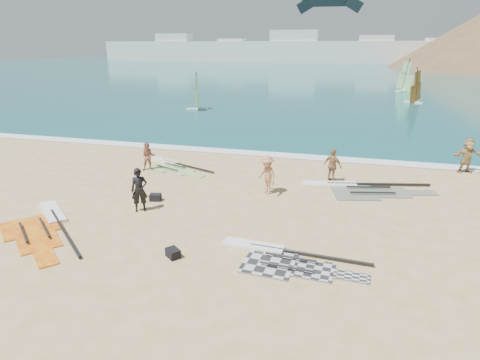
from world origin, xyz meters
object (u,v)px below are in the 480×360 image
(gear_bag_near, at_px, (155,197))
(person_wetsuit, at_px, (139,190))
(beachgoer_right, at_px, (467,156))
(beachgoer_back, at_px, (333,166))
(rig_green, at_px, (171,166))
(gear_bag_far, at_px, (173,253))
(rig_red, at_px, (45,225))
(rig_grey, at_px, (278,257))
(beachgoer_mid, at_px, (267,175))
(beachgoer_left, at_px, (148,157))
(rig_orange, at_px, (357,188))

(gear_bag_near, distance_m, person_wetsuit, 1.50)
(beachgoer_right, bearing_deg, beachgoer_back, -172.90)
(rig_green, bearing_deg, beachgoer_right, 33.18)
(person_wetsuit, height_order, beachgoer_right, beachgoer_right)
(gear_bag_far, distance_m, person_wetsuit, 4.57)
(rig_red, distance_m, gear_bag_far, 6.01)
(rig_grey, distance_m, beachgoer_back, 8.73)
(rig_red, height_order, beachgoer_mid, beachgoer_mid)
(rig_grey, xyz_separation_m, gear_bag_near, (-6.43, 3.70, 0.11))
(rig_grey, height_order, beachgoer_mid, beachgoer_mid)
(rig_green, distance_m, beachgoer_left, 1.56)
(rig_red, bearing_deg, rig_orange, 73.19)
(beachgoer_right, bearing_deg, rig_orange, -162.54)
(person_wetsuit, distance_m, beachgoer_back, 9.91)
(beachgoer_mid, distance_m, beachgoer_back, 3.93)
(rig_orange, xyz_separation_m, person_wetsuit, (-9.08, -5.36, 0.91))
(person_wetsuit, relative_size, beachgoer_mid, 1.01)
(beachgoer_mid, height_order, beachgoer_back, beachgoer_mid)
(gear_bag_far, height_order, beachgoer_left, beachgoer_left)
(rig_orange, height_order, beachgoer_left, beachgoer_left)
(beachgoer_left, distance_m, beachgoer_right, 17.89)
(person_wetsuit, bearing_deg, rig_orange, 1.02)
(rig_orange, xyz_separation_m, beachgoer_left, (-11.53, 0.08, 0.76))
(person_wetsuit, height_order, beachgoer_back, person_wetsuit)
(rig_grey, relative_size, gear_bag_far, 10.25)
(rig_green, bearing_deg, rig_grey, -26.10)
(beachgoer_mid, bearing_deg, rig_red, -98.31)
(rig_green, bearing_deg, person_wetsuit, -54.47)
(beachgoer_right, bearing_deg, beachgoer_left, 174.13)
(beachgoer_mid, xyz_separation_m, beachgoer_right, (10.08, 6.27, 0.04))
(person_wetsuit, distance_m, beachgoer_mid, 5.98)
(beachgoer_left, bearing_deg, person_wetsuit, -92.98)
(rig_grey, relative_size, beachgoer_mid, 2.74)
(rig_grey, relative_size, rig_red, 1.04)
(gear_bag_near, bearing_deg, beachgoer_left, 121.07)
(gear_bag_far, bearing_deg, rig_red, 171.49)
(person_wetsuit, bearing_deg, gear_bag_near, 57.79)
(gear_bag_far, distance_m, beachgoer_left, 10.35)
(rig_grey, relative_size, gear_bag_near, 10.33)
(rig_orange, distance_m, beachgoer_mid, 4.72)
(gear_bag_far, height_order, person_wetsuit, person_wetsuit)
(rig_orange, distance_m, rig_red, 14.30)
(rig_red, bearing_deg, beachgoer_mid, 77.95)
(beachgoer_back, bearing_deg, gear_bag_far, 94.74)
(gear_bag_far, bearing_deg, gear_bag_near, 122.92)
(rig_orange, relative_size, beachgoer_mid, 3.44)
(rig_red, bearing_deg, rig_grey, 40.16)
(rig_red, height_order, beachgoer_right, beachgoer_right)
(rig_red, distance_m, beachgoer_back, 13.73)
(gear_bag_far, relative_size, person_wetsuit, 0.27)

